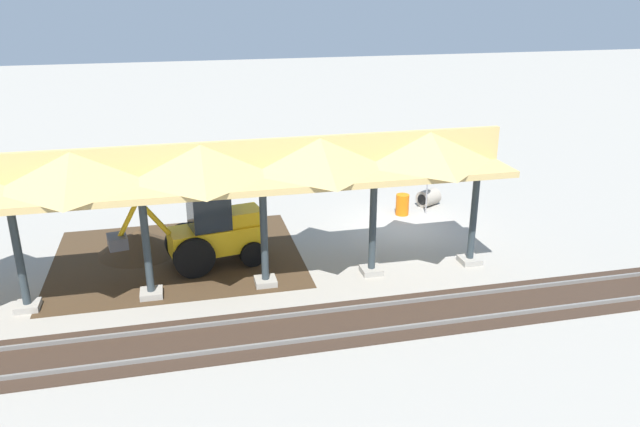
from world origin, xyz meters
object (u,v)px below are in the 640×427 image
(stop_sign, at_px, (428,179))
(traffic_barrel, at_px, (402,205))
(backhoe, at_px, (212,231))
(concrete_pipe, at_px, (428,197))

(stop_sign, distance_m, traffic_barrel, 1.54)
(backhoe, relative_size, traffic_barrel, 5.87)
(backhoe, bearing_deg, concrete_pipe, -157.36)
(traffic_barrel, bearing_deg, backhoe, 21.43)
(stop_sign, relative_size, concrete_pipe, 1.91)
(concrete_pipe, bearing_deg, stop_sign, 61.85)
(concrete_pipe, height_order, traffic_barrel, traffic_barrel)
(stop_sign, bearing_deg, traffic_barrel, -3.53)
(stop_sign, xyz_separation_m, backhoe, (9.30, 3.17, -0.30))
(stop_sign, xyz_separation_m, concrete_pipe, (-0.49, -0.91, -1.19))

